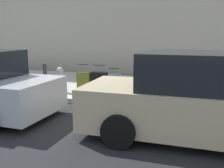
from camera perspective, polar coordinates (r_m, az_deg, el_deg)
The scene contains 14 objects.
ground_plane at distance 7.36m, azimuth -1.28°, elevation -5.04°, with size 40.00×40.00×0.00m, color black.
sidewalk_curb at distance 9.68m, azimuth 3.40°, elevation -0.69°, with size 18.00×5.00×0.14m, color #ADA89E.
suitcase_black_0 at distance 7.70m, azimuth 21.07°, elevation -1.21°, with size 0.43×0.24×0.93m.
suitcase_olive_1 at distance 7.61m, azimuth 17.86°, elevation -1.16°, with size 0.35×0.27×0.78m.
suitcase_navy_2 at distance 7.70m, azimuth 14.37°, elevation -1.13°, with size 0.50×0.28×0.85m.
suitcase_silver_3 at distance 7.74m, azimuth 10.70°, elevation -1.35°, with size 0.41×0.27×0.78m.
suitcase_red_4 at distance 7.77m, azimuth 7.36°, elevation -0.52°, with size 0.42×0.21×0.94m.
suitcase_maroon_5 at distance 7.84m, azimuth 3.71°, elevation -1.07°, with size 0.49×0.24×0.71m.
suitcase_teal_6 at distance 7.97m, azimuth 0.33°, elevation -0.37°, with size 0.41×0.27×0.88m.
suitcase_black_7 at distance 8.20m, azimuth -2.81°, elevation 0.21°, with size 0.52×0.28×0.95m.
suitcase_olive_8 at distance 8.31m, azimuth -6.34°, elevation 0.26°, with size 0.44×0.21×0.97m.
fire_hydrant at distance 8.70m, azimuth -11.50°, elevation 1.15°, with size 0.39×0.21×0.84m.
bollard_post at distance 8.81m, azimuth -14.74°, elevation 1.37°, with size 0.14×0.14×0.95m, color #333338.
parked_car_beige_0 at distance 5.23m, azimuth 20.21°, elevation -3.41°, with size 4.81×2.03×1.72m.
Camera 1 is at (-2.24, 6.71, 2.05)m, focal length 40.78 mm.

